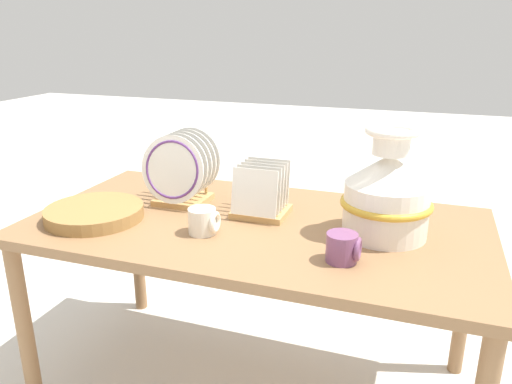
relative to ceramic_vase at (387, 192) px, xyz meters
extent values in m
cube|color=olive|center=(-0.43, -0.04, -0.16)|extent=(1.57, 0.83, 0.03)
cylinder|color=olive|center=(-1.16, -0.40, -0.51)|extent=(0.06, 0.06, 0.66)
cylinder|color=olive|center=(-1.16, 0.33, -0.51)|extent=(0.06, 0.06, 0.66)
cylinder|color=olive|center=(0.31, 0.33, -0.51)|extent=(0.06, 0.06, 0.66)
cylinder|color=white|center=(0.00, 0.00, -0.06)|extent=(0.27, 0.27, 0.17)
cone|color=white|center=(0.00, 0.00, 0.08)|extent=(0.27, 0.27, 0.09)
cylinder|color=white|center=(0.00, 0.00, 0.16)|extent=(0.11, 0.11, 0.07)
torus|color=white|center=(0.00, 0.00, 0.20)|extent=(0.17, 0.17, 0.02)
torus|color=gold|center=(0.00, 0.00, -0.04)|extent=(0.29, 0.29, 0.02)
cube|color=tan|center=(-0.76, 0.07, -0.13)|extent=(0.19, 0.17, 0.02)
cylinder|color=tan|center=(-0.83, 0.13, -0.09)|extent=(0.01, 0.01, 0.08)
cylinder|color=tan|center=(-0.69, 0.13, -0.09)|extent=(0.01, 0.01, 0.08)
cylinder|color=white|center=(-0.76, -0.01, 0.00)|extent=(0.25, 0.05, 0.25)
torus|color=#5B3375|center=(-0.76, -0.01, 0.01)|extent=(0.22, 0.05, 0.21)
cylinder|color=white|center=(-0.76, 0.03, 0.00)|extent=(0.25, 0.05, 0.25)
cylinder|color=white|center=(-0.76, 0.07, 0.00)|extent=(0.25, 0.05, 0.25)
cylinder|color=white|center=(-0.76, 0.10, 0.00)|extent=(0.25, 0.05, 0.25)
cylinder|color=white|center=(-0.76, 0.14, 0.00)|extent=(0.25, 0.05, 0.25)
cube|color=tan|center=(-0.43, 0.04, -0.13)|extent=(0.19, 0.17, 0.02)
cylinder|color=tan|center=(-0.50, 0.11, -0.09)|extent=(0.01, 0.01, 0.08)
cylinder|color=tan|center=(-0.37, 0.11, -0.09)|extent=(0.01, 0.01, 0.08)
cube|color=white|center=(-0.43, -0.03, -0.04)|extent=(0.16, 0.04, 0.16)
cube|color=white|center=(-0.43, 0.00, -0.04)|extent=(0.16, 0.04, 0.16)
cube|color=white|center=(-0.43, 0.04, -0.04)|extent=(0.16, 0.04, 0.16)
cube|color=white|center=(-0.43, 0.08, -0.04)|extent=(0.16, 0.04, 0.16)
cube|color=white|center=(-0.43, 0.12, -0.04)|extent=(0.16, 0.04, 0.16)
cube|color=#5B3375|center=(-0.43, -0.04, -0.04)|extent=(0.14, 0.01, 0.02)
cylinder|color=olive|center=(-0.97, -0.19, -0.14)|extent=(0.34, 0.34, 0.01)
cylinder|color=olive|center=(-0.97, -0.19, -0.13)|extent=(0.34, 0.34, 0.01)
cylinder|color=olive|center=(-0.97, -0.19, -0.12)|extent=(0.34, 0.34, 0.01)
cylinder|color=olive|center=(-0.97, -0.19, -0.11)|extent=(0.34, 0.34, 0.01)
cylinder|color=olive|center=(-0.97, -0.19, -0.10)|extent=(0.34, 0.34, 0.01)
cylinder|color=#7A4770|center=(-0.10, -0.24, -0.10)|extent=(0.09, 0.09, 0.09)
torus|color=#7A4770|center=(-0.05, -0.24, -0.10)|extent=(0.02, 0.07, 0.07)
cylinder|color=silver|center=(-0.56, -0.19, -0.10)|extent=(0.09, 0.09, 0.09)
torus|color=silver|center=(-0.52, -0.19, -0.10)|extent=(0.02, 0.07, 0.07)
camera|label=1|loc=(0.10, -1.55, 0.50)|focal=35.00mm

